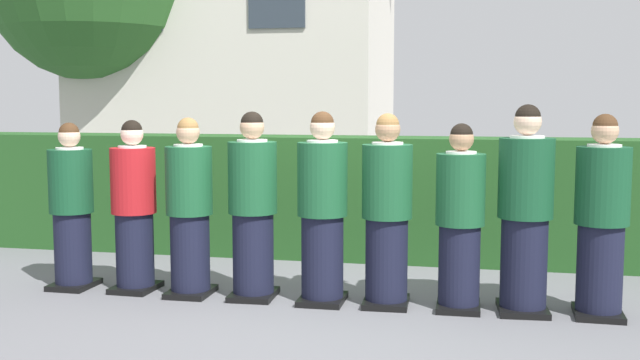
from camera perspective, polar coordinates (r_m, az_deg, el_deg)
The scene contains 11 objects.
ground_plane at distance 6.61m, azimuth 0.00°, elevation -9.08°, with size 60.00×60.00×0.00m, color slate.
student_front_row_0 at distance 7.31m, azimuth -18.14°, elevation -2.14°, with size 0.40×0.48×1.52m.
student_in_red_blazer at distance 7.04m, azimuth -13.81°, elevation -2.22°, with size 0.40×0.49×1.55m.
student_front_row_2 at distance 6.77m, azimuth -9.79°, elevation -2.34°, with size 0.41×0.50×1.57m.
student_front_row_3 at distance 6.61m, azimuth -5.07°, elevation -2.26°, with size 0.42×0.48×1.63m.
student_front_row_4 at distance 6.43m, azimuth 0.18°, elevation -2.45°, with size 0.42×0.51×1.63m.
student_front_row_5 at distance 6.37m, azimuth 5.06°, elevation -2.62°, with size 0.42×0.52×1.62m.
student_front_row_6 at distance 6.32m, azimuth 10.47°, elevation -3.12°, with size 0.40×0.44×1.54m.
student_front_row_7 at distance 6.34m, azimuth 15.16°, elevation -2.50°, with size 0.44×0.54×1.69m.
student_front_row_8 at distance 6.41m, azimuth 20.40°, elevation -2.91°, with size 0.42×0.47×1.62m.
hedge at distance 8.33m, azimuth 2.73°, elevation -1.30°, with size 12.76×0.70×1.33m.
Camera 1 is at (1.33, -6.25, 1.72)m, focal length 42.57 mm.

